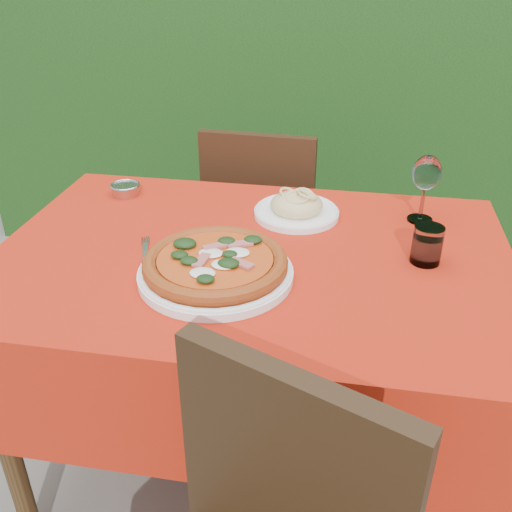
% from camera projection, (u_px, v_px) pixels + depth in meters
% --- Properties ---
extents(ground, '(60.00, 60.00, 0.00)m').
position_uv_depth(ground, '(252.00, 464.00, 1.76)').
color(ground, '#67635D').
rests_on(ground, ground).
extents(hedge, '(3.20, 0.55, 1.78)m').
position_uv_depth(hedge, '(312.00, 61.00, 2.64)').
color(hedge, black).
rests_on(hedge, ground).
extents(dining_table, '(1.26, 0.86, 0.75)m').
position_uv_depth(dining_table, '(252.00, 304.00, 1.47)').
color(dining_table, '#422D15').
rests_on(dining_table, ground).
extents(chair_far, '(0.41, 0.41, 0.87)m').
position_uv_depth(chair_far, '(263.00, 224.00, 2.10)').
color(chair_far, black).
rests_on(chair_far, ground).
extents(pizza_plate, '(0.38, 0.38, 0.07)m').
position_uv_depth(pizza_plate, '(215.00, 266.00, 1.28)').
color(pizza_plate, white).
rests_on(pizza_plate, dining_table).
extents(pasta_plate, '(0.23, 0.23, 0.07)m').
position_uv_depth(pasta_plate, '(297.00, 208.00, 1.56)').
color(pasta_plate, white).
rests_on(pasta_plate, dining_table).
extents(water_glass, '(0.07, 0.07, 0.09)m').
position_uv_depth(water_glass, '(427.00, 246.00, 1.33)').
color(water_glass, silver).
rests_on(water_glass, dining_table).
extents(wine_glass, '(0.08, 0.08, 0.18)m').
position_uv_depth(wine_glass, '(426.00, 176.00, 1.49)').
color(wine_glass, silver).
rests_on(wine_glass, dining_table).
extents(fork, '(0.08, 0.18, 0.00)m').
position_uv_depth(fork, '(146.00, 256.00, 1.37)').
color(fork, '#B7B7BE').
rests_on(fork, dining_table).
extents(steel_ramekin, '(0.08, 0.08, 0.03)m').
position_uv_depth(steel_ramekin, '(126.00, 190.00, 1.70)').
color(steel_ramekin, '#B5B5BC').
rests_on(steel_ramekin, dining_table).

